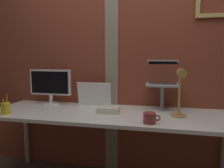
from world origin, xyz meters
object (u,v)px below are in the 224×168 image
Objects in this scene: monitor at (50,84)px; whiteboard_panel at (94,94)px; desk_lamp at (180,88)px; pen_cup at (6,108)px; laptop at (163,77)px; coffee_mug at (150,118)px.

monitor is 0.49m from whiteboard_panel.
desk_lamp is 1.51m from pen_cup.
desk_lamp is at bearing -68.86° from laptop.
laptop reaches higher than whiteboard_panel.
whiteboard_panel is 0.88m from desk_lamp.
whiteboard_panel is 0.83m from pen_cup.
pen_cup is at bearing -158.41° from laptop.
pen_cup is (-1.35, -0.53, -0.25)m from laptop.
whiteboard_panel is at bearing 35.97° from pen_cup.
laptop is 2.36× the size of coffee_mug.
laptop reaches higher than monitor.
desk_lamp reaches higher than whiteboard_panel.
whiteboard_panel reaches higher than coffee_mug.
laptop is 0.87× the size of whiteboard_panel.
monitor is at bearing -176.94° from whiteboard_panel.
monitor is 2.53× the size of pen_cup.
desk_lamp is at bearing 7.18° from pen_cup.
coffee_mug is at bearing -100.51° from laptop.
coffee_mug is at bearing -141.28° from desk_lamp.
monitor reaches higher than whiteboard_panel.
desk_lamp reaches higher than coffee_mug.
whiteboard_panel is at bearing 160.09° from desk_lamp.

